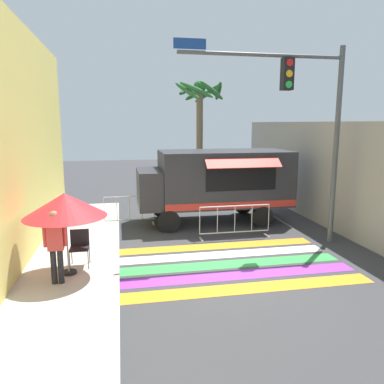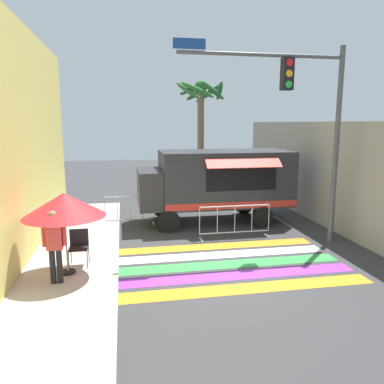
{
  "view_description": "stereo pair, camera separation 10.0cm",
  "coord_description": "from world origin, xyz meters",
  "px_view_note": "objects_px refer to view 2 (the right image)",
  "views": [
    {
      "loc": [
        -2.69,
        -9.07,
        3.75
      ],
      "look_at": [
        -0.36,
        2.88,
        1.5
      ],
      "focal_mm": 35.0,
      "sensor_mm": 36.0,
      "label": 1
    },
    {
      "loc": [
        -2.59,
        -9.09,
        3.75
      ],
      "look_at": [
        -0.36,
        2.88,
        1.5
      ],
      "focal_mm": 35.0,
      "sensor_mm": 36.0,
      "label": 2
    }
  ],
  "objects_px": {
    "food_truck": "(213,180)",
    "traffic_signal_pole": "(307,109)",
    "folding_chair": "(79,244)",
    "palm_tree": "(201,112)",
    "patio_umbrella": "(64,205)",
    "barricade_side": "(130,211)",
    "barricade_front": "(235,222)",
    "vendor_person": "(55,242)"
  },
  "relations": [
    {
      "from": "traffic_signal_pole",
      "to": "food_truck",
      "type": "bearing_deg",
      "value": 123.61
    },
    {
      "from": "traffic_signal_pole",
      "to": "palm_tree",
      "type": "distance_m",
      "value": 7.73
    },
    {
      "from": "traffic_signal_pole",
      "to": "vendor_person",
      "type": "relative_size",
      "value": 3.55
    },
    {
      "from": "food_truck",
      "to": "barricade_front",
      "type": "height_order",
      "value": "food_truck"
    },
    {
      "from": "folding_chair",
      "to": "palm_tree",
      "type": "height_order",
      "value": "palm_tree"
    },
    {
      "from": "folding_chair",
      "to": "palm_tree",
      "type": "bearing_deg",
      "value": 80.04
    },
    {
      "from": "folding_chair",
      "to": "barricade_front",
      "type": "bearing_deg",
      "value": 42.46
    },
    {
      "from": "traffic_signal_pole",
      "to": "folding_chair",
      "type": "relative_size",
      "value": 6.56
    },
    {
      "from": "traffic_signal_pole",
      "to": "palm_tree",
      "type": "height_order",
      "value": "traffic_signal_pole"
    },
    {
      "from": "vendor_person",
      "to": "palm_tree",
      "type": "xyz_separation_m",
      "value": [
        5.38,
        9.62,
        3.16
      ]
    },
    {
      "from": "traffic_signal_pole",
      "to": "palm_tree",
      "type": "relative_size",
      "value": 1.04
    },
    {
      "from": "traffic_signal_pole",
      "to": "palm_tree",
      "type": "xyz_separation_m",
      "value": [
        -1.59,
        7.57,
        0.12
      ]
    },
    {
      "from": "barricade_front",
      "to": "palm_tree",
      "type": "xyz_separation_m",
      "value": [
        0.25,
        6.62,
        3.72
      ]
    },
    {
      "from": "barricade_side",
      "to": "patio_umbrella",
      "type": "bearing_deg",
      "value": -108.57
    },
    {
      "from": "barricade_front",
      "to": "palm_tree",
      "type": "relative_size",
      "value": 0.41
    },
    {
      "from": "traffic_signal_pole",
      "to": "barricade_side",
      "type": "bearing_deg",
      "value": 148.19
    },
    {
      "from": "palm_tree",
      "to": "folding_chair",
      "type": "bearing_deg",
      "value": -120.24
    },
    {
      "from": "food_truck",
      "to": "vendor_person",
      "type": "relative_size",
      "value": 3.37
    },
    {
      "from": "patio_umbrella",
      "to": "barricade_front",
      "type": "height_order",
      "value": "patio_umbrella"
    },
    {
      "from": "folding_chair",
      "to": "vendor_person",
      "type": "xyz_separation_m",
      "value": [
        -0.39,
        -1.07,
        0.41
      ]
    },
    {
      "from": "food_truck",
      "to": "folding_chair",
      "type": "relative_size",
      "value": 6.22
    },
    {
      "from": "traffic_signal_pole",
      "to": "patio_umbrella",
      "type": "xyz_separation_m",
      "value": [
        -6.8,
        -1.53,
        -2.31
      ]
    },
    {
      "from": "palm_tree",
      "to": "barricade_front",
      "type": "bearing_deg",
      "value": -92.19
    },
    {
      "from": "traffic_signal_pole",
      "to": "patio_umbrella",
      "type": "height_order",
      "value": "traffic_signal_pole"
    },
    {
      "from": "folding_chair",
      "to": "palm_tree",
      "type": "relative_size",
      "value": 0.16
    },
    {
      "from": "folding_chair",
      "to": "traffic_signal_pole",
      "type": "bearing_deg",
      "value": 28.81
    },
    {
      "from": "food_truck",
      "to": "barricade_front",
      "type": "xyz_separation_m",
      "value": [
        0.21,
        -2.15,
        -1.08
      ]
    },
    {
      "from": "patio_umbrella",
      "to": "barricade_front",
      "type": "distance_m",
      "value": 5.68
    },
    {
      "from": "food_truck",
      "to": "folding_chair",
      "type": "distance_m",
      "value": 6.16
    },
    {
      "from": "patio_umbrella",
      "to": "palm_tree",
      "type": "relative_size",
      "value": 0.34
    },
    {
      "from": "traffic_signal_pole",
      "to": "barricade_side",
      "type": "xyz_separation_m",
      "value": [
        -5.2,
        3.23,
        -3.62
      ]
    },
    {
      "from": "vendor_person",
      "to": "traffic_signal_pole",
      "type": "bearing_deg",
      "value": 11.48
    },
    {
      "from": "barricade_side",
      "to": "folding_chair",
      "type": "bearing_deg",
      "value": -108.1
    },
    {
      "from": "barricade_front",
      "to": "palm_tree",
      "type": "distance_m",
      "value": 7.6
    },
    {
      "from": "patio_umbrella",
      "to": "palm_tree",
      "type": "xyz_separation_m",
      "value": [
        5.21,
        9.09,
        2.43
      ]
    },
    {
      "from": "vendor_person",
      "to": "palm_tree",
      "type": "distance_m",
      "value": 11.47
    },
    {
      "from": "folding_chair",
      "to": "palm_tree",
      "type": "distance_m",
      "value": 10.53
    },
    {
      "from": "folding_chair",
      "to": "vendor_person",
      "type": "relative_size",
      "value": 0.54
    },
    {
      "from": "vendor_person",
      "to": "barricade_side",
      "type": "relative_size",
      "value": 0.91
    },
    {
      "from": "food_truck",
      "to": "traffic_signal_pole",
      "type": "relative_size",
      "value": 0.95
    },
    {
      "from": "traffic_signal_pole",
      "to": "folding_chair",
      "type": "bearing_deg",
      "value": -171.47
    },
    {
      "from": "traffic_signal_pole",
      "to": "barricade_side",
      "type": "distance_m",
      "value": 7.11
    }
  ]
}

